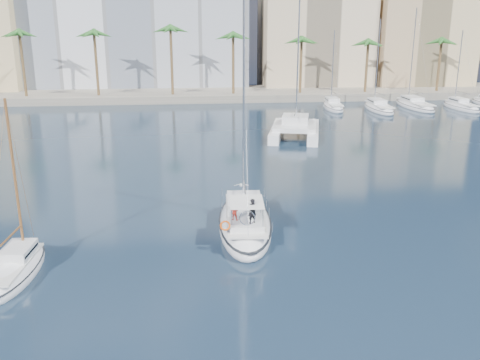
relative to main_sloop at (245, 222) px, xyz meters
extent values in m
plane|color=black|center=(-1.36, 0.05, -0.51)|extent=(160.00, 160.00, 0.00)
cube|color=gray|center=(-1.36, 61.05, 0.09)|extent=(120.00, 14.00, 1.20)
cube|color=silver|center=(-13.36, 73.05, 13.49)|extent=(42.00, 16.00, 28.00)
cube|color=#C7B18F|center=(20.64, 70.05, 9.49)|extent=(20.00, 14.00, 20.00)
cube|color=tan|center=(40.64, 68.05, 8.49)|extent=(18.00, 12.00, 18.00)
cylinder|color=brown|center=(-1.36, 57.05, 4.74)|extent=(0.44, 0.44, 10.50)
sphere|color=#285F23|center=(-1.36, 57.05, 9.99)|extent=(3.60, 3.60, 3.60)
cylinder|color=brown|center=(32.64, 57.05, 4.74)|extent=(0.44, 0.44, 10.50)
sphere|color=#285F23|center=(32.64, 57.05, 9.99)|extent=(3.60, 3.60, 3.60)
ellipsoid|color=white|center=(0.00, 0.01, -0.18)|extent=(4.11, 10.97, 2.24)
ellipsoid|color=black|center=(0.00, 0.01, 0.14)|extent=(4.15, 11.08, 0.18)
cube|color=silver|center=(-0.01, -0.20, 0.67)|extent=(2.95, 8.22, 0.12)
cube|color=silver|center=(0.07, 1.04, 1.03)|extent=(2.53, 3.66, 0.60)
cube|color=black|center=(0.07, 1.04, 1.05)|extent=(2.52, 3.25, 0.14)
cylinder|color=#B7BABF|center=(0.15, 2.28, 7.80)|extent=(0.15, 0.15, 14.13)
cylinder|color=#B7BABF|center=(0.01, 0.11, 2.23)|extent=(0.39, 4.35, 0.11)
cube|color=silver|center=(-0.14, -2.27, 0.91)|extent=(2.21, 2.82, 0.36)
cube|color=white|center=(-0.15, -2.37, 2.28)|extent=(2.21, 2.82, 0.04)
torus|color=silver|center=(-0.21, -3.30, 1.58)|extent=(0.96, 0.12, 0.96)
torus|color=#DD4E0B|center=(-1.55, -3.63, 1.28)|extent=(0.64, 0.24, 0.64)
imported|color=black|center=(0.13, -2.90, 1.87)|extent=(0.67, 0.57, 1.56)
imported|color=#AF251A|center=(-0.89, -2.24, 1.65)|extent=(0.66, 0.60, 1.11)
ellipsoid|color=white|center=(-13.12, -5.51, -0.27)|extent=(2.73, 7.10, 1.63)
ellipsoid|color=black|center=(-13.12, -5.51, -0.04)|extent=(2.75, 7.17, 0.18)
cube|color=silver|center=(-13.13, -5.65, 0.35)|extent=(1.96, 5.32, 0.12)
cube|color=silver|center=(-13.07, -4.85, 0.71)|extent=(1.65, 2.38, 0.60)
cube|color=black|center=(-13.07, -4.85, 0.73)|extent=(1.64, 2.12, 0.14)
cylinder|color=brown|center=(-13.00, -4.05, 4.71)|extent=(0.15, 0.15, 8.59)
cylinder|color=brown|center=(-13.12, -5.45, 1.91)|extent=(0.33, 2.81, 0.11)
cube|color=white|center=(6.92, 28.89, 0.04)|extent=(3.78, 10.91, 1.10)
cube|color=white|center=(11.07, 27.87, 0.04)|extent=(3.78, 10.91, 1.10)
cube|color=silver|center=(8.87, 27.85, 0.79)|extent=(6.17, 7.01, 0.50)
cube|color=silver|center=(9.00, 28.38, 1.49)|extent=(3.71, 3.91, 1.00)
cube|color=black|center=(9.00, 28.38, 1.54)|extent=(3.62, 3.49, 0.18)
cylinder|color=#B7BABF|center=(9.39, 29.98, 8.28)|extent=(0.18, 0.18, 14.58)
ellipsoid|color=silver|center=(0.46, 7.08, 0.35)|extent=(0.24, 0.45, 0.22)
sphere|color=silver|center=(0.46, 7.30, 0.37)|extent=(0.12, 0.12, 0.12)
cube|color=gray|center=(0.14, 7.08, 0.38)|extent=(0.52, 0.19, 0.12)
cube|color=gray|center=(0.79, 7.08, 0.38)|extent=(0.52, 0.19, 0.12)
camera|label=1|loc=(-3.51, -32.85, 13.05)|focal=40.00mm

